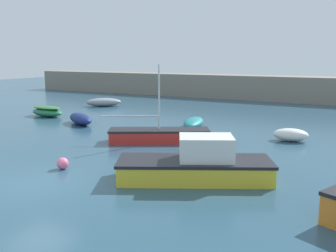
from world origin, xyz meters
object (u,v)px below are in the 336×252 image
at_px(fishing_dinghy_green, 291,135).
at_px(open_tender_yellow, 104,102).
at_px(rowboat_blue_near, 81,119).
at_px(mooring_buoy_pink, 63,163).
at_px(cabin_cruiser_white, 197,165).
at_px(rowboat_with_red_cover, 47,111).
at_px(rowboat_white_midwater, 194,122).
at_px(sailboat_short_mast, 159,135).

relative_size(fishing_dinghy_green, open_tender_yellow, 0.62).
distance_m(rowboat_blue_near, mooring_buoy_pink, 11.29).
height_order(cabin_cruiser_white, mooring_buoy_pink, cabin_cruiser_white).
bearing_deg(fishing_dinghy_green, rowboat_blue_near, -3.73).
height_order(cabin_cruiser_white, fishing_dinghy_green, cabin_cruiser_white).
height_order(fishing_dinghy_green, rowboat_with_red_cover, rowboat_with_red_cover).
distance_m(rowboat_white_midwater, rowboat_blue_near, 8.27).
bearing_deg(rowboat_white_midwater, cabin_cruiser_white, 10.34).
bearing_deg(rowboat_with_red_cover, rowboat_white_midwater, -170.82).
distance_m(rowboat_white_midwater, rowboat_with_red_cover, 12.71).
relative_size(cabin_cruiser_white, sailboat_short_mast, 1.10).
distance_m(rowboat_white_midwater, open_tender_yellow, 13.78).
xyz_separation_m(rowboat_white_midwater, fishing_dinghy_green, (6.92, -1.42, 0.06)).
distance_m(cabin_cruiser_white, mooring_buoy_pink, 5.99).
bearing_deg(fishing_dinghy_green, rowboat_white_midwater, -21.84).
height_order(rowboat_blue_near, sailboat_short_mast, sailboat_short_mast).
height_order(cabin_cruiser_white, sailboat_short_mast, sailboat_short_mast).
relative_size(cabin_cruiser_white, rowboat_blue_near, 1.83).
xyz_separation_m(fishing_dinghy_green, sailboat_short_mast, (-6.64, -3.90, 0.02)).
bearing_deg(sailboat_short_mast, cabin_cruiser_white, -77.35).
bearing_deg(open_tender_yellow, rowboat_white_midwater, 116.18).
height_order(rowboat_blue_near, mooring_buoy_pink, rowboat_blue_near).
relative_size(open_tender_yellow, rowboat_with_red_cover, 1.09).
bearing_deg(sailboat_short_mast, rowboat_blue_near, 134.28).
distance_m(cabin_cruiser_white, rowboat_blue_near, 14.73).
xyz_separation_m(cabin_cruiser_white, rowboat_blue_near, (-12.72, 7.42, -0.23)).
distance_m(rowboat_blue_near, sailboat_short_mast, 8.26).
relative_size(fishing_dinghy_green, sailboat_short_mast, 0.37).
distance_m(rowboat_white_midwater, fishing_dinghy_green, 7.07).
distance_m(rowboat_with_red_cover, rowboat_blue_near, 5.16).
relative_size(rowboat_blue_near, mooring_buoy_pink, 6.74).
xyz_separation_m(cabin_cruiser_white, mooring_buoy_pink, (-5.79, -1.49, -0.38)).
height_order(rowboat_with_red_cover, rowboat_blue_near, rowboat_with_red_cover).
height_order(fishing_dinghy_green, open_tender_yellow, open_tender_yellow).
xyz_separation_m(rowboat_with_red_cover, mooring_buoy_pink, (11.87, -10.38, -0.16)).
height_order(open_tender_yellow, rowboat_blue_near, open_tender_yellow).
distance_m(cabin_cruiser_white, sailboat_short_mast, 7.05).
bearing_deg(rowboat_blue_near, cabin_cruiser_white, -1.02).
height_order(rowboat_white_midwater, rowboat_with_red_cover, rowboat_with_red_cover).
relative_size(rowboat_white_midwater, open_tender_yellow, 1.04).
bearing_deg(open_tender_yellow, mooring_buoy_pink, 84.40).
distance_m(rowboat_with_red_cover, mooring_buoy_pink, 15.77).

